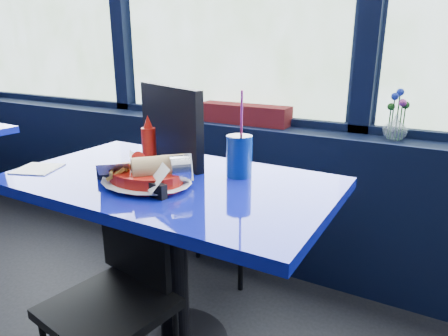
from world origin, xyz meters
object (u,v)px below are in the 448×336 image
Objects in this scene: chair_near_back at (179,181)px; planter_box at (244,114)px; ketchup_bottle at (149,145)px; soda_cup at (239,155)px; chair_near_front at (119,278)px; flower_vase at (396,124)px; food_basket at (148,174)px; near_table at (171,224)px.

chair_near_back is 2.03× the size of planter_box.
soda_cup is (0.36, 0.08, -0.01)m from ketchup_bottle.
chair_near_front is 3.43× the size of flower_vase.
chair_near_back is at bearing 113.69° from chair_near_front.
soda_cup is (0.23, 0.25, 0.04)m from food_basket.
flower_vase reaches higher than food_basket.
near_table is 2.29× the size of planter_box.
ketchup_bottle reaches higher than chair_near_front.
flower_vase is (0.84, 0.54, 0.26)m from chair_near_back.
soda_cup is at bearing -122.78° from flower_vase.
flower_vase is 1.12m from ketchup_bottle.
planter_box is at bearing 178.71° from flower_vase.
planter_box is at bearing -71.29° from chair_near_back.
ketchup_bottle is (-0.02, -0.79, -0.01)m from planter_box.
flower_vase reaches higher than near_table.
planter_box is 1.42× the size of food_basket.
chair_near_back reaches higher than food_basket.
near_table is 1.13× the size of chair_near_back.
food_basket is 0.23m from ketchup_bottle.
ketchup_bottle is (-0.13, 0.17, 0.05)m from food_basket.
chair_near_front reaches higher than near_table.
near_table is 0.24m from food_basket.
planter_box is 2.25× the size of flower_vase.
flower_vase is 0.72× the size of soda_cup.
chair_near_back is 4.56× the size of flower_vase.
soda_cup is at bearing 25.88° from food_basket.
chair_near_back is (-0.15, 0.57, 0.15)m from chair_near_front.
food_basket is 0.34m from soda_cup.
soda_cup reaches higher than chair_near_back.
planter_box is 2.48× the size of ketchup_bottle.
planter_box reaches higher than food_basket.
chair_near_back is at bearing -96.27° from planter_box.
chair_near_front is 0.60m from soda_cup.
flower_vase is at bearing -123.07° from chair_near_back.
food_basket is at bearing -125.52° from flower_vase.
soda_cup is at bearing -177.33° from chair_near_back.
near_table is 5.15× the size of flower_vase.
chair_near_front is 0.52m from ketchup_bottle.
chair_near_back is 0.61m from planter_box.
flower_vase is at bearing 52.34° from near_table.
chair_near_back is 1.03m from flower_vase.
ketchup_bottle is 0.65× the size of soda_cup.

